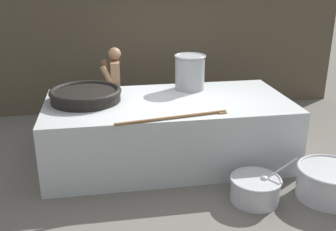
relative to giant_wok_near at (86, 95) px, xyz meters
name	(u,v)px	position (x,y,z in m)	size (l,w,h in m)	color
ground_plane	(168,159)	(1.23, -0.16, -1.10)	(60.00, 60.00, 0.00)	#666059
back_wall	(147,30)	(1.23, 2.46, 0.58)	(8.36, 0.24, 3.37)	#4C4233
hearth_platform	(168,130)	(1.23, -0.16, -0.60)	(3.72, 1.81, 1.00)	#B2B7B7
giant_wok_near	(86,95)	(0.00, 0.00, 0.00)	(1.08, 1.08, 0.20)	black
stock_pot	(190,72)	(1.69, 0.37, 0.19)	(0.52, 0.52, 0.57)	gray
stirring_paddle	(177,117)	(1.22, -0.96, -0.09)	(1.57, 0.33, 0.04)	brown
cook	(116,88)	(0.48, 1.06, -0.23)	(0.38, 0.59, 1.60)	#8C6647
prep_bowl_vegetables	(255,188)	(2.15, -1.56, -0.92)	(0.87, 0.67, 0.60)	#B7B7BC
prep_bowl_meat	(329,181)	(3.15, -1.64, -0.86)	(0.87, 0.87, 0.43)	#B7B7BC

